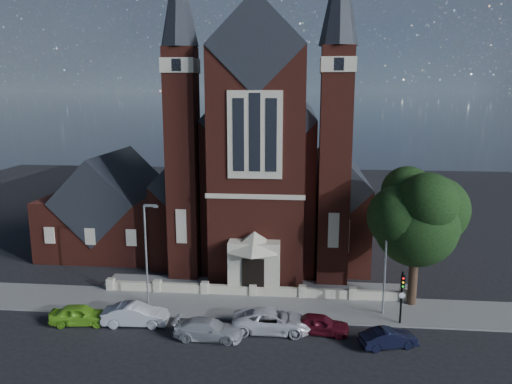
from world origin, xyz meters
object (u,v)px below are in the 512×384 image
at_px(parish_hall, 114,211).
at_px(street_tree, 419,220).
at_px(street_lamp_left, 147,249).
at_px(traffic_signal, 402,291).
at_px(street_lamp_right, 387,256).
at_px(car_white_suv, 272,321).
at_px(car_dark_red, 320,324).
at_px(car_lime_van, 80,315).
at_px(church, 268,167).
at_px(car_silver_a, 136,315).
at_px(car_silver_b, 208,329).
at_px(car_navy, 389,338).

height_order(parish_hall, street_tree, street_tree).
height_order(street_lamp_left, traffic_signal, street_lamp_left).
relative_size(street_lamp_right, car_white_suv, 1.46).
xyz_separation_m(street_lamp_left, car_dark_red, (13.18, -3.38, -3.92)).
bearing_deg(car_lime_van, traffic_signal, -92.32).
bearing_deg(church, street_tree, -53.83).
bearing_deg(car_silver_a, parish_hall, 20.60).
xyz_separation_m(church, car_silver_b, (-2.30, -23.81, -7.51)).
bearing_deg(street_lamp_right, street_tree, 34.26).
bearing_deg(street_tree, car_dark_red, -145.20).
height_order(church, street_tree, church).
height_order(church, traffic_signal, church).
distance_m(traffic_signal, car_navy, 4.05).
distance_m(traffic_signal, car_silver_a, 19.02).
bearing_deg(car_navy, street_lamp_right, -21.94).
relative_size(parish_hall, car_navy, 3.25).
relative_size(street_tree, car_white_suv, 1.93).
xyz_separation_m(church, street_tree, (12.60, -17.23, -1.23)).
bearing_deg(street_lamp_left, parish_hall, 120.02).
xyz_separation_m(street_tree, car_lime_van, (-24.45, -5.33, -6.24)).
distance_m(car_lime_van, car_silver_a, 4.01).
distance_m(car_lime_van, car_dark_red, 17.13).
xyz_separation_m(parish_hall, car_silver_a, (8.15, -17.36, -3.24)).
xyz_separation_m(car_white_suv, car_navy, (7.71, -1.48, -0.15)).
bearing_deg(car_navy, car_dark_red, 54.85).
bearing_deg(car_dark_red, street_tree, -49.09).
xyz_separation_m(street_lamp_right, traffic_signal, (0.91, -1.57, -2.02)).
distance_m(church, car_dark_red, 24.14).
height_order(church, car_dark_red, church).
relative_size(car_silver_b, car_dark_red, 1.18).
bearing_deg(car_silver_b, car_dark_red, -77.02).
height_order(church, car_silver_a, church).
bearing_deg(car_dark_red, church, 19.39).
relative_size(street_lamp_right, car_silver_b, 1.73).
height_order(street_tree, street_lamp_left, street_tree).
distance_m(street_tree, car_white_suv, 13.33).
bearing_deg(car_silver_b, street_lamp_left, 50.93).
bearing_deg(car_white_suv, car_navy, -101.87).
distance_m(car_silver_a, car_dark_red, 13.12).
height_order(parish_hall, car_white_suv, parish_hall).
distance_m(parish_hall, street_lamp_right, 29.62).
bearing_deg(street_lamp_right, car_navy, -95.24).
relative_size(car_white_suv, car_navy, 1.48).
bearing_deg(street_lamp_left, car_white_suv, -18.85).
bearing_deg(street_lamp_left, car_silver_a, -88.98).
relative_size(car_silver_a, car_dark_red, 1.17).
relative_size(car_silver_a, car_navy, 1.24).
relative_size(parish_hall, car_silver_b, 2.61).
xyz_separation_m(car_silver_a, car_dark_red, (13.12, -0.02, -0.09)).
bearing_deg(street_tree, car_white_suv, -154.57).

